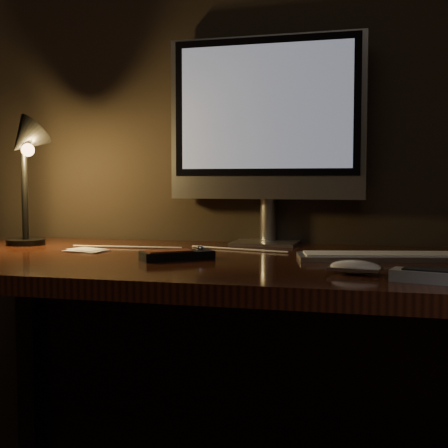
% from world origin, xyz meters
% --- Properties ---
extents(desk, '(1.60, 0.75, 0.75)m').
position_xyz_m(desk, '(0.00, 1.93, 0.62)').
color(desk, '#38170C').
rests_on(desk, ground).
extents(monitor, '(0.56, 0.17, 0.59)m').
position_xyz_m(monitor, '(0.02, 2.18, 1.10)').
color(monitor, silver).
rests_on(monitor, desk).
extents(keyboard, '(0.43, 0.21, 0.02)m').
position_xyz_m(keyboard, '(0.36, 1.91, 0.76)').
color(keyboard, silver).
rests_on(keyboard, desk).
extents(mouse, '(0.11, 0.07, 0.02)m').
position_xyz_m(mouse, '(0.29, 1.67, 0.76)').
color(mouse, white).
rests_on(mouse, desk).
extents(media_remote, '(0.17, 0.15, 0.03)m').
position_xyz_m(media_remote, '(-0.12, 1.79, 0.76)').
color(media_remote, black).
rests_on(media_remote, desk).
extents(papers, '(0.12, 0.10, 0.01)m').
position_xyz_m(papers, '(-0.40, 1.90, 0.75)').
color(papers, white).
rests_on(papers, desk).
extents(desk_lamp, '(0.18, 0.19, 0.36)m').
position_xyz_m(desk_lamp, '(-0.62, 1.97, 1.00)').
color(desk_lamp, black).
rests_on(desk_lamp, desk).
extents(cable, '(0.59, 0.08, 0.01)m').
position_xyz_m(cable, '(-0.18, 1.99, 0.75)').
color(cable, white).
rests_on(cable, desk).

